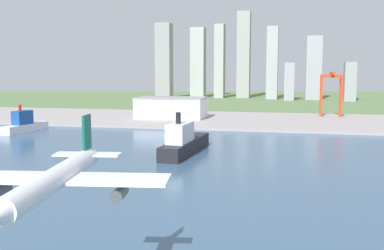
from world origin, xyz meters
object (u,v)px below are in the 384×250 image
cargo_ship (184,142)px  warehouse_main (171,108)px  ferry_boat (24,124)px  airplane_landing (57,179)px  port_crane_red (331,86)px

cargo_ship → warehouse_main: 176.24m
ferry_boat → warehouse_main: 137.87m
airplane_landing → cargo_ship: airplane_landing is taller
airplane_landing → warehouse_main: (-75.55, 355.05, -18.29)m
ferry_boat → cargo_ship: 156.68m
warehouse_main → port_crane_red: bearing=16.8°
ferry_boat → cargo_ship: (143.01, -64.00, 0.77)m
cargo_ship → port_crane_red: (96.08, 212.87, 25.81)m
ferry_boat → warehouse_main: (90.24, 104.06, 6.13)m
airplane_landing → ferry_boat: 301.79m
airplane_landing → cargo_ship: bearing=96.9°
cargo_ship → warehouse_main: size_ratio=1.02×
ferry_boat → cargo_ship: bearing=-24.1°
port_crane_red → warehouse_main: size_ratio=0.67×
airplane_landing → ferry_boat: airplane_landing is taller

